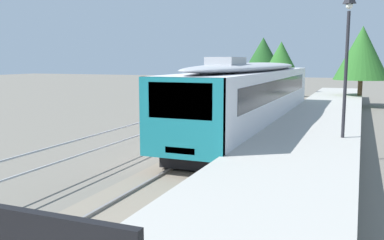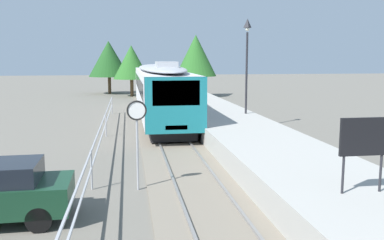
# 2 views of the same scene
# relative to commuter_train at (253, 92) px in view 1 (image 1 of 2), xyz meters

# --- Properties ---
(ground_plane) EXTENTS (160.00, 160.00, 0.00)m
(ground_plane) POSITION_rel_commuter_train_xyz_m (-3.00, -4.78, -2.14)
(ground_plane) COLOR #6B665B
(track_rails) EXTENTS (3.20, 60.00, 0.14)m
(track_rails) POSITION_rel_commuter_train_xyz_m (0.00, -4.78, -2.11)
(track_rails) COLOR slate
(track_rails) RESTS_ON ground
(commuter_train) EXTENTS (2.82, 18.84, 3.74)m
(commuter_train) POSITION_rel_commuter_train_xyz_m (0.00, 0.00, 0.00)
(commuter_train) COLOR silver
(commuter_train) RESTS_ON track_rails
(station_platform) EXTENTS (3.90, 60.00, 0.90)m
(station_platform) POSITION_rel_commuter_train_xyz_m (3.25, -4.78, -1.69)
(station_platform) COLOR #A8A59E
(station_platform) RESTS_ON ground
(platform_lamp_mid_platform) EXTENTS (0.34, 0.34, 5.35)m
(platform_lamp_mid_platform) POSITION_rel_commuter_train_xyz_m (4.57, -4.63, 2.48)
(platform_lamp_mid_platform) COLOR #232328
(platform_lamp_mid_platform) RESTS_ON station_platform
(tree_behind_carpark) EXTENTS (3.85, 3.85, 5.43)m
(tree_behind_carpark) POSITION_rel_commuter_train_xyz_m (-1.69, 17.18, 1.49)
(tree_behind_carpark) COLOR brown
(tree_behind_carpark) RESTS_ON ground
(tree_behind_station_far) EXTENTS (4.61, 4.61, 6.02)m
(tree_behind_station_far) POSITION_rel_commuter_train_xyz_m (-4.19, 21.10, 1.84)
(tree_behind_station_far) COLOR brown
(tree_behind_station_far) RESTS_ON ground
(tree_distant_left) EXTENTS (4.34, 4.34, 6.49)m
(tree_distant_left) POSITION_rel_commuter_train_xyz_m (5.01, 15.90, 2.18)
(tree_distant_left) COLOR brown
(tree_distant_left) RESTS_ON ground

